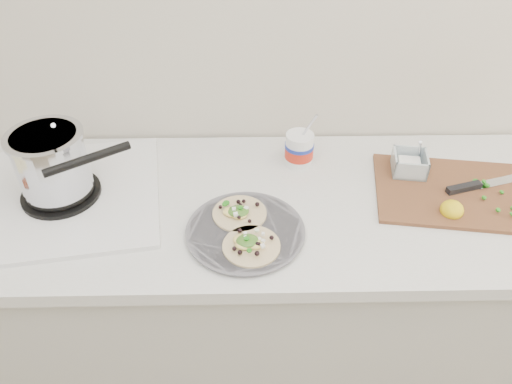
{
  "coord_description": "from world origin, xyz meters",
  "views": [
    {
      "loc": [
        -0.09,
        0.34,
        1.82
      ],
      "look_at": [
        -0.08,
        1.38,
        0.96
      ],
      "focal_mm": 35.0,
      "sensor_mm": 36.0,
      "label": 1
    }
  ],
  "objects_px": {
    "stove": "(56,175)",
    "cutboard": "(453,187)",
    "taco_plate": "(245,229)",
    "tub": "(300,146)"
  },
  "relations": [
    {
      "from": "stove",
      "to": "cutboard",
      "type": "distance_m",
      "value": 1.12
    },
    {
      "from": "taco_plate",
      "to": "cutboard",
      "type": "height_order",
      "value": "cutboard"
    },
    {
      "from": "tub",
      "to": "cutboard",
      "type": "distance_m",
      "value": 0.46
    },
    {
      "from": "stove",
      "to": "taco_plate",
      "type": "distance_m",
      "value": 0.55
    },
    {
      "from": "cutboard",
      "to": "tub",
      "type": "bearing_deg",
      "value": 169.69
    },
    {
      "from": "taco_plate",
      "to": "cutboard",
      "type": "bearing_deg",
      "value": 15.33
    },
    {
      "from": "stove",
      "to": "tub",
      "type": "distance_m",
      "value": 0.71
    },
    {
      "from": "taco_plate",
      "to": "tub",
      "type": "distance_m",
      "value": 0.36
    },
    {
      "from": "stove",
      "to": "cutboard",
      "type": "height_order",
      "value": "stove"
    },
    {
      "from": "taco_plate",
      "to": "stove",
      "type": "bearing_deg",
      "value": 163.67
    }
  ]
}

